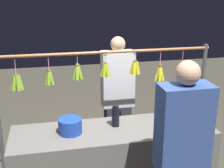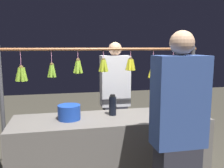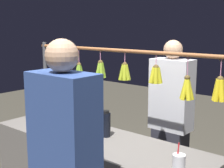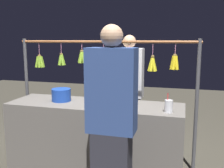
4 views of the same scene
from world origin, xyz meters
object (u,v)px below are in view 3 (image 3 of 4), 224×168
object	(u,v)px
water_bottle	(106,124)
vendor_person	(170,126)
blue_bucket	(63,119)
drink_cup	(179,164)

from	to	relation	value
water_bottle	vendor_person	world-z (taller)	vendor_person
blue_bucket	vendor_person	size ratio (longest dim) A/B	0.14
blue_bucket	drink_cup	bearing A→B (deg)	172.54
blue_bucket	drink_cup	world-z (taller)	drink_cup
drink_cup	vendor_person	distance (m)	1.17
water_bottle	drink_cup	bearing A→B (deg)	164.20
water_bottle	vendor_person	distance (m)	0.79
water_bottle	drink_cup	size ratio (longest dim) A/B	1.13
water_bottle	drink_cup	xyz separation A→B (m)	(-0.82, 0.23, -0.04)
water_bottle	vendor_person	size ratio (longest dim) A/B	0.14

